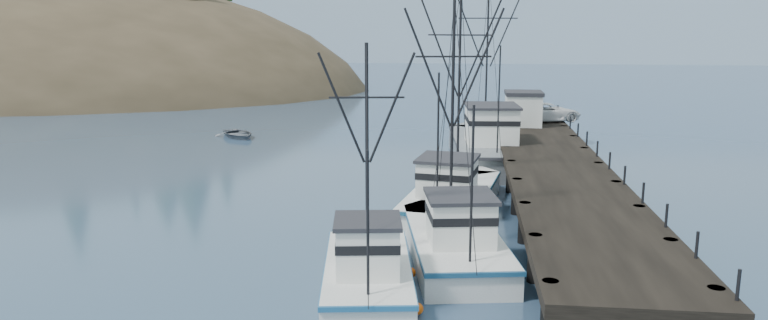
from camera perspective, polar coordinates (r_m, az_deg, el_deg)
ground at (r=28.97m, az=-10.86°, el=-9.68°), size 400.00×400.00×0.00m
pier at (r=42.96m, az=14.01°, el=-0.52°), size 6.00×44.00×2.00m
distant_ridge at (r=195.99m, az=7.25°, el=8.32°), size 360.00×40.00×26.00m
distant_ridge_far at (r=216.46m, az=-6.29°, el=8.63°), size 180.00×25.00×18.00m
moored_sailboats at (r=95.05m, az=-18.52°, el=4.80°), size 12.45×14.45×6.35m
trawler_near at (r=30.84m, az=5.82°, el=-6.60°), size 5.41×11.71×11.73m
trawler_mid at (r=27.03m, az=-1.37°, el=-9.19°), size 4.46×9.88×9.92m
trawler_far at (r=38.65m, az=5.78°, el=-2.88°), size 5.82×12.77×12.77m
work_vessel at (r=51.74m, az=8.56°, el=1.17°), size 6.13×16.85×13.88m
pier_shed at (r=57.16m, az=11.53°, el=4.25°), size 3.00×3.20×2.80m
pickup_truck at (r=60.00m, az=13.45°, el=3.90°), size 6.30×4.51×1.59m
motorboat at (r=63.81m, az=-12.05°, el=1.86°), size 5.58×5.80×0.98m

